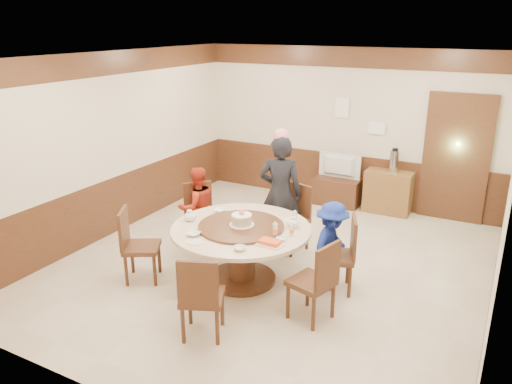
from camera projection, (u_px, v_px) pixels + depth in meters
The scene contains 30 objects.
room at pixel (275, 191), 6.59m from camera, with size 6.00×6.04×2.84m.
banquet_table at pixel (241, 243), 6.35m from camera, with size 1.77×1.77×0.78m.
chair_0 at pixel (336, 267), 6.21m from camera, with size 0.58×0.57×0.97m.
chair_1 at pixel (291, 230), 7.33m from camera, with size 0.55×0.55×0.97m.
chair_2 at pixel (201, 229), 7.37m from camera, with size 0.62×0.62×0.97m.
chair_3 at pixel (141, 258), 6.46m from camera, with size 0.60×0.60×0.97m.
chair_4 at pixel (202, 310), 5.29m from camera, with size 0.58×0.58×0.97m.
chair_5 at pixel (312, 295), 5.59m from camera, with size 0.55×0.54×0.97m.
person_standing at pixel (280, 194), 7.18m from camera, with size 0.63×0.41×1.72m, color black.
person_red at pixel (197, 207), 7.36m from camera, with size 0.59×0.46×1.22m, color #B22B17.
person_blue at pixel (331, 246), 6.17m from camera, with size 0.74×0.42×1.14m, color navy.
birthday_cake at pixel (242, 220), 6.25m from camera, with size 0.31×0.31×0.21m.
teapot_left at pixel (190, 217), 6.46m from camera, with size 0.17×0.15×0.13m, color white.
teapot_right at pixel (293, 223), 6.25m from camera, with size 0.17×0.15×0.13m, color white.
bowl_0 at pixel (220, 211), 6.79m from camera, with size 0.15×0.15×0.04m, color white.
bowl_1 at pixel (240, 248), 5.65m from camera, with size 0.15×0.15×0.05m, color white.
bowl_2 at pixel (193, 234), 6.03m from camera, with size 0.17×0.17×0.04m, color white.
bowl_3 at pixel (281, 239), 5.89m from camera, with size 0.12×0.12×0.04m, color white.
saucer_near at pixel (195, 242), 5.84m from camera, with size 0.18×0.18×0.01m, color white.
saucer_far at pixel (290, 220), 6.49m from camera, with size 0.18×0.18×0.01m, color white.
shrimp_platter at pixel (270, 243), 5.77m from camera, with size 0.30×0.20×0.06m.
bottle_0 at pixel (275, 230), 6.00m from camera, with size 0.06×0.06×0.16m, color silver.
bottle_1 at pixel (292, 230), 6.00m from camera, with size 0.06×0.06×0.16m, color silver.
bottle_2 at pixel (295, 218), 6.37m from camera, with size 0.06×0.06×0.16m, color silver.
tv_stand at pixel (337, 191), 9.17m from camera, with size 0.85×0.45×0.50m, color #462616.
television at pixel (338, 166), 9.02m from camera, with size 0.79×0.10×0.45m, color gray.
side_cabinet at pixel (388, 192), 8.74m from camera, with size 0.80×0.40×0.75m, color brown.
thermos at pixel (394, 161), 8.54m from camera, with size 0.15×0.15×0.38m, color silver.
notice_left at pixel (342, 108), 8.88m from camera, with size 0.25×0.00×0.35m, color white.
notice_right at pixel (377, 128), 8.69m from camera, with size 0.30×0.00×0.22m, color white.
Camera 1 is at (2.72, -5.61, 3.20)m, focal length 35.00 mm.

